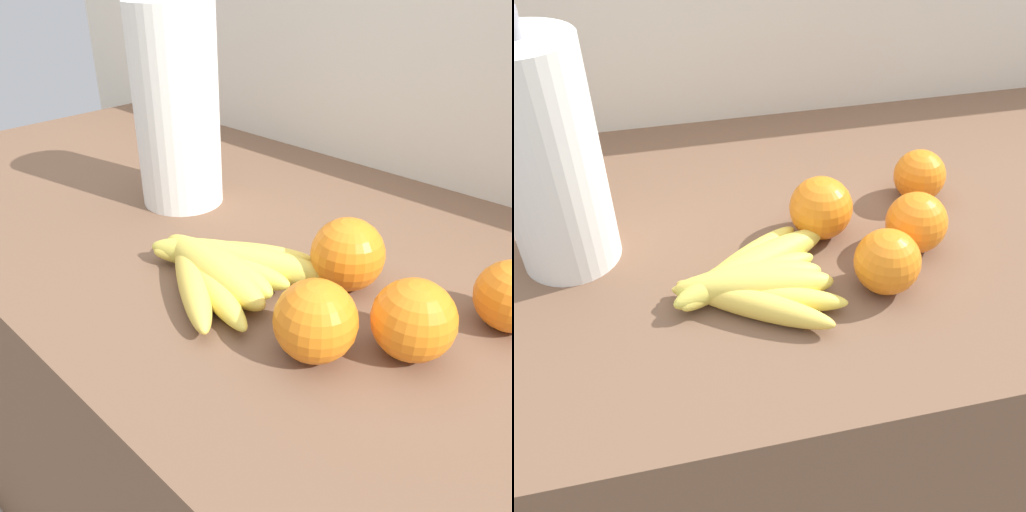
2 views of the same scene
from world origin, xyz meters
The scene contains 8 objects.
counter centered at (0.00, 0.00, 0.47)m, with size 1.65×0.65×0.95m, color brown.
wall_back centered at (0.00, 0.35, 0.65)m, with size 2.05×0.06×1.30m, color silver.
banana_bunch centered at (-0.04, -0.12, 0.97)m, with size 0.22×0.20×0.04m.
orange_right centered at (0.18, -0.08, 0.98)m, with size 0.08×0.08×0.08m, color orange.
orange_back_right centered at (0.07, -0.03, 0.99)m, with size 0.08×0.08×0.08m, color orange.
orange_far_right centered at (0.23, 0.03, 0.98)m, with size 0.07×0.07×0.07m, color orange.
orange_back_left centered at (0.12, -0.14, 0.99)m, with size 0.08×0.08×0.08m, color orange.
paper_towel_roll centered at (-0.25, 0.00, 1.09)m, with size 0.12×0.12×0.31m.
Camera 1 is at (0.33, -0.44, 1.27)m, focal length 35.26 mm.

